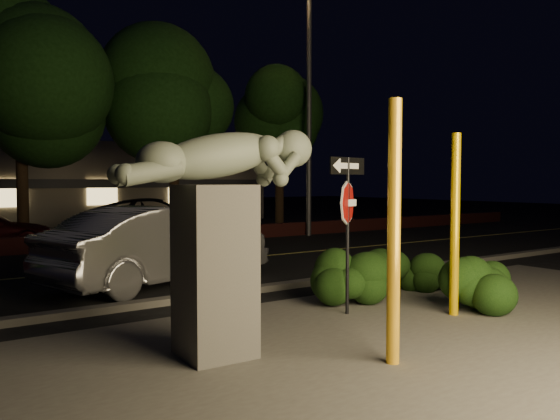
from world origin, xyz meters
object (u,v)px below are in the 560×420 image
object	(u,v)px
yellow_pole_right	(455,225)
streetlight	(306,87)
signpost	(348,203)
yellow_pole_left	(394,233)
silver_sedan	(161,245)
sculpture	(218,215)
parked_car_dark	(157,218)

from	to	relation	value
yellow_pole_right	streetlight	bearing A→B (deg)	63.43
yellow_pole_right	signpost	xyz separation A→B (m)	(-1.34, 0.98, 0.34)
yellow_pole_left	yellow_pole_right	world-z (taller)	yellow_pole_left
signpost	silver_sedan	bearing A→B (deg)	98.09
signpost	streetlight	world-z (taller)	streetlight
yellow_pole_right	sculpture	size ratio (longest dim) A/B	1.03
yellow_pole_left	parked_car_dark	bearing A→B (deg)	78.38
sculpture	streetlight	size ratio (longest dim) A/B	0.29
yellow_pole_right	silver_sedan	bearing A→B (deg)	118.55
streetlight	silver_sedan	xyz separation A→B (m)	(-8.36, -6.16, -4.87)
silver_sedan	parked_car_dark	world-z (taller)	silver_sedan
silver_sedan	parked_car_dark	xyz separation A→B (m)	(3.33, 8.61, -0.06)
streetlight	sculpture	bearing A→B (deg)	-154.37
signpost	yellow_pole_left	bearing A→B (deg)	-129.64
yellow_pole_right	signpost	size ratio (longest dim) A/B	1.15
sculpture	yellow_pole_left	bearing A→B (deg)	-40.98
yellow_pole_left	silver_sedan	size ratio (longest dim) A/B	0.62
parked_car_dark	signpost	bearing A→B (deg)	-168.40
yellow_pole_right	signpost	bearing A→B (deg)	143.84
silver_sedan	yellow_pole_left	bearing A→B (deg)	165.30
silver_sedan	yellow_pole_right	bearing A→B (deg)	-168.96
sculpture	streetlight	distance (m)	15.02
signpost	streetlight	distance (m)	12.97
silver_sedan	sculpture	bearing A→B (deg)	148.28
signpost	streetlight	bearing A→B (deg)	44.81
sculpture	parked_car_dark	distance (m)	14.12
streetlight	yellow_pole_right	bearing A→B (deg)	-139.64
yellow_pole_left	signpost	xyz separation A→B (m)	(1.11, 2.04, 0.24)
parked_car_dark	silver_sedan	bearing A→B (deg)	179.03
streetlight	parked_car_dark	distance (m)	7.46
yellow_pole_left	yellow_pole_right	distance (m)	2.68
streetlight	parked_car_dark	bearing A→B (deg)	130.91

